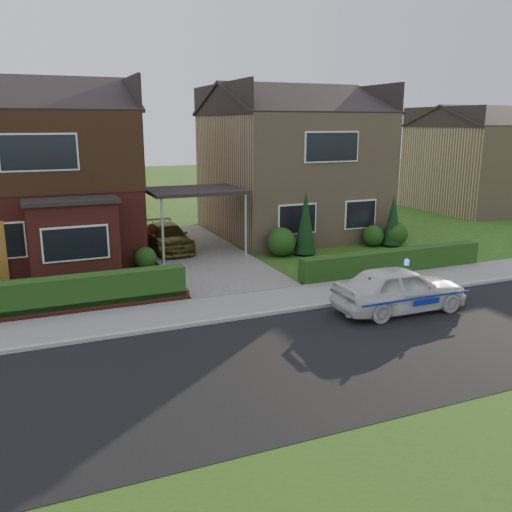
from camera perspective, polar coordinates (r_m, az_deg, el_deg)
ground at (r=13.23m, az=7.67°, el=-10.28°), size 120.00×120.00×0.00m
road at (r=13.23m, az=7.67°, el=-10.28°), size 60.00×6.00×0.02m
kerb at (r=15.71m, az=2.04°, el=-5.97°), size 60.00×0.16×0.12m
sidewalk at (r=16.62m, az=0.52°, el=-4.87°), size 60.00×2.00×0.10m
grass_verge at (r=9.82m, az=23.56°, el=-20.63°), size 60.00×4.00×0.01m
driveway at (r=22.88m, az=-6.33°, el=0.28°), size 3.80×12.00×0.12m
house_left at (r=24.32m, az=-21.96°, el=9.13°), size 7.50×9.53×7.25m
house_right at (r=27.22m, az=3.56°, el=10.17°), size 7.50×8.06×7.25m
carport_link at (r=22.37m, az=-6.47°, el=6.74°), size 3.80×3.00×2.77m
dwarf_wall at (r=16.50m, az=-20.16°, el=-5.42°), size 7.70×0.25×0.36m
hedge_left at (r=16.70m, az=-20.14°, el=-5.84°), size 7.50×0.55×0.90m
hedge_right at (r=20.51m, az=14.16°, el=-1.82°), size 7.50×0.55×0.80m
shrub_left_mid at (r=20.34m, az=-15.84°, el=-0.13°), size 1.32×1.32×1.32m
shrub_left_near at (r=20.92m, az=-11.56°, el=-0.18°), size 0.84×0.84×0.84m
shrub_right_near at (r=22.41m, az=2.68°, el=1.49°), size 1.20×1.20×1.20m
shrub_right_mid at (r=24.81m, az=12.23°, el=2.11°), size 0.96×0.96×0.96m
shrub_right_far at (r=25.14m, az=14.50°, el=2.27°), size 1.08×1.08×1.08m
conifer_a at (r=22.54m, az=5.22°, el=3.33°), size 0.90×0.90×2.60m
conifer_b at (r=24.92m, az=14.20°, el=3.50°), size 0.90×0.90×2.20m
neighbour_right at (r=37.29m, az=22.28°, el=8.52°), size 6.50×7.00×5.20m
police_car at (r=16.31m, az=14.87°, el=-3.39°), size 3.66×4.02×1.52m
driveway_car at (r=23.28m, az=-9.32°, el=1.97°), size 1.68×3.86×1.11m
potted_plant_c at (r=18.11m, az=-9.98°, el=-2.58°), size 0.40×0.40×0.66m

